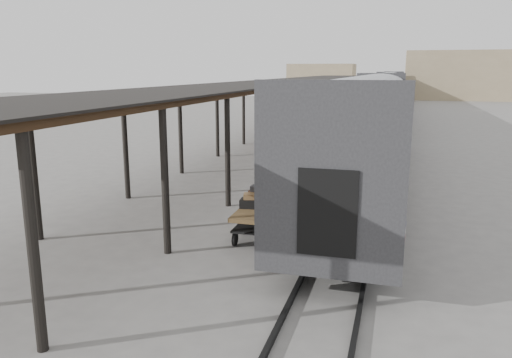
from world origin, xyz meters
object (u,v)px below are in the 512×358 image
object	(u,v)px
baggage_cart	(261,216)
luggage_tug	(286,140)
porter	(263,183)
pedestrian	(264,142)

from	to	relation	value
baggage_cart	luggage_tug	distance (m)	16.90
porter	pedestrian	size ratio (longest dim) A/B	0.98
luggage_tug	pedestrian	distance (m)	3.91
porter	pedestrian	distance (m)	13.93
porter	luggage_tug	bearing A→B (deg)	27.92
porter	baggage_cart	bearing A→B (deg)	38.37
luggage_tug	baggage_cart	bearing A→B (deg)	-80.52
baggage_cart	pedestrian	distance (m)	13.22
baggage_cart	pedestrian	xyz separation A→B (m)	(-3.37, 12.78, 0.31)
luggage_tug	porter	distance (m)	17.63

